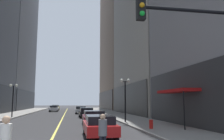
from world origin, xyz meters
name	(u,v)px	position (x,y,z in m)	size (l,w,h in m)	color
ground_plane	(64,115)	(0.00, 35.00, 0.00)	(200.00, 200.00, 0.00)	#2D2D30
sidewalk_left	(12,115)	(-8.25, 35.00, 0.07)	(4.50, 78.00, 0.15)	gray
sidewalk_right	(113,114)	(8.25, 35.00, 0.07)	(4.50, 78.00, 0.15)	gray
lane_centre_stripe	(64,115)	(0.00, 35.00, 0.00)	(0.16, 70.00, 0.01)	#E5D64C
building_left_far	(8,32)	(-16.18, 60.00, 20.99)	(11.57, 26.00, 42.16)	slate
building_right_far	(122,27)	(15.52, 60.00, 24.29)	(10.23, 26.00, 48.79)	gray
storefront_awning_right	(177,91)	(9.69, 13.16, 2.99)	(1.60, 5.08, 3.12)	#B21414
car_red	(99,125)	(2.71, 9.19, 0.72)	(1.75, 4.56, 1.32)	#B21919
car_maroon	(94,117)	(3.09, 16.47, 0.72)	(1.95, 4.64, 1.32)	maroon
car_black	(86,112)	(3.10, 27.28, 0.72)	(1.92, 4.39, 1.32)	black
car_silver	(81,110)	(2.82, 37.79, 0.72)	(2.07, 4.50, 1.32)	#B7B7BC
car_white	(54,108)	(-2.59, 47.89, 0.72)	(1.84, 4.55, 1.32)	silver
car_yellow	(55,107)	(-2.80, 56.30, 0.72)	(1.88, 4.74, 1.32)	yellow
pedestrian_in_grey_suit	(103,132)	(2.28, 4.47, 0.95)	(0.44, 0.44, 1.63)	black
traffic_light_near_right	(203,53)	(5.35, 2.15, 3.74)	(3.43, 0.35, 5.65)	black
street_lamp_left_far	(13,93)	(-6.40, 27.18, 3.26)	(1.06, 0.36, 4.43)	black
street_lamp_right_mid	(125,90)	(6.40, 18.06, 3.26)	(1.06, 0.36, 4.43)	black
fire_hydrant_right	(151,125)	(6.90, 11.89, 0.40)	(0.28, 0.28, 0.80)	red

